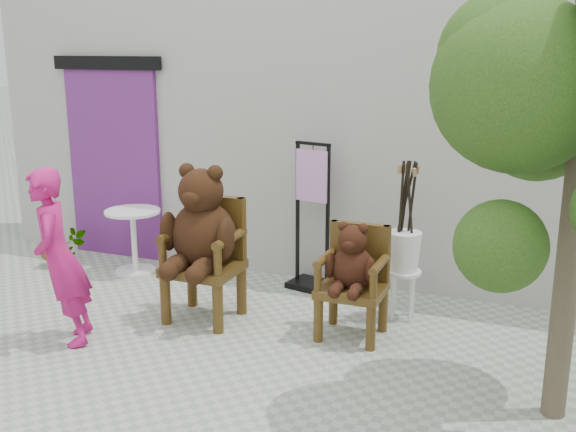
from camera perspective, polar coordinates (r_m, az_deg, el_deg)
The scene contains 11 objects.
ground_plane at distance 4.89m, azimuth -2.32°, elevation -15.68°, with size 60.00×60.00×0.00m, color #A1A694.
back_wall at distance 7.24m, azimuth 7.67°, elevation 6.67°, with size 9.00×1.00×3.00m, color #AFAEA4.
doorway at distance 8.10m, azimuth -14.49°, elevation 4.74°, with size 1.40×0.11×2.33m.
chair_big at distance 6.06m, azimuth -7.24°, elevation -1.54°, with size 0.71×0.75×1.44m.
chair_small at distance 5.74m, azimuth 5.54°, elevation -4.52°, with size 0.55×0.54×1.02m.
person at distance 5.84m, azimuth -18.79°, elevation -3.40°, with size 0.54×0.36×1.49m, color #BC1768.
cafe_table at distance 7.55m, azimuth -12.93°, elevation -1.47°, with size 0.60×0.60×0.70m.
display_stand at distance 6.85m, azimuth 2.05°, elevation -1.47°, with size 0.52×0.44×1.51m.
stool_bucket at distance 6.17m, azimuth 9.83°, elevation -2.90°, with size 0.32×0.32×1.45m.
tree at distance 4.46m, azimuth 22.66°, elevation 10.36°, with size 1.73×1.82×3.16m.
potted_plant at distance 8.13m, azimuth -18.63°, elevation -2.25°, with size 0.43×0.37×0.47m, color #1A360E.
Camera 1 is at (1.75, -3.86, 2.44)m, focal length 42.00 mm.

